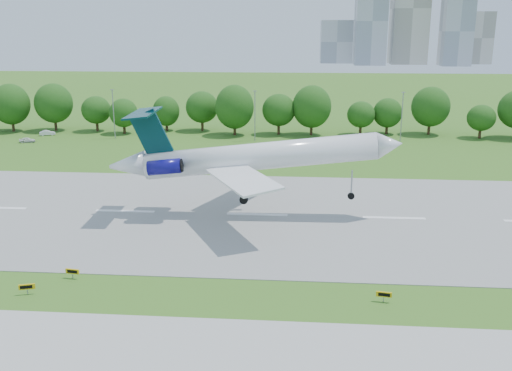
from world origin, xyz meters
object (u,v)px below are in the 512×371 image
airliner (245,156)px  taxi_sign_left (27,287)px  service_vehicle_a (47,133)px  service_vehicle_b (27,140)px

airliner → taxi_sign_left: 35.21m
service_vehicle_a → service_vehicle_b: (-0.76, -9.53, -0.02)m
service_vehicle_b → airliner: bearing=-144.9°
service_vehicle_a → service_vehicle_b: service_vehicle_a is taller
taxi_sign_left → service_vehicle_b: (-37.74, 78.29, -0.23)m
airliner → taxi_sign_left: bearing=-128.2°
airliner → service_vehicle_a: (-57.07, 60.03, -8.23)m
airliner → service_vehicle_b: size_ratio=11.73×
taxi_sign_left → service_vehicle_b: 86.91m
airliner → taxi_sign_left: size_ratio=26.24×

